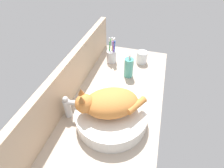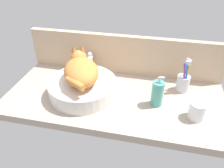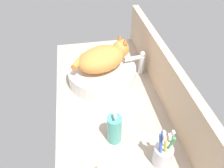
{
  "view_description": "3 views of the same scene",
  "coord_description": "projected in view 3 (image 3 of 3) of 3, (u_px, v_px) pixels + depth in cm",
  "views": [
    {
      "loc": [
        -68.35,
        -17.49,
        72.6
      ],
      "look_at": [
        2.09,
        2.58,
        7.8
      ],
      "focal_mm": 28.0,
      "sensor_mm": 36.0,
      "label": 1
    },
    {
      "loc": [
        18.35,
        -90.04,
        69.03
      ],
      "look_at": [
        -0.47,
        -4.59,
        9.96
      ],
      "focal_mm": 35.0,
      "sensor_mm": 36.0,
      "label": 2
    },
    {
      "loc": [
        72.63,
        -13.1,
        75.44
      ],
      "look_at": [
        -2.29,
        0.33,
        8.81
      ],
      "focal_mm": 35.0,
      "sensor_mm": 36.0,
      "label": 3
    }
  ],
  "objects": [
    {
      "name": "faucet",
      "position": [
        140.0,
        62.0,
        1.17
      ],
      "size": [
        4.1,
        11.86,
        13.6
      ],
      "color": "silver",
      "rests_on": "ground_plane"
    },
    {
      "name": "soap_dispenser",
      "position": [
        114.0,
        129.0,
        0.85
      ],
      "size": [
        5.75,
        5.75,
        16.29
      ],
      "color": "teal",
      "rests_on": "ground_plane"
    },
    {
      "name": "backsplash_panel",
      "position": [
        165.0,
        76.0,
        1.01
      ],
      "size": [
        113.24,
        3.6,
        23.34
      ],
      "primitive_type": "cube",
      "color": "#CCAD8C",
      "rests_on": "ground_plane"
    },
    {
      "name": "cat",
      "position": [
        104.0,
        57.0,
        1.09
      ],
      "size": [
        26.0,
        30.57,
        14.0
      ],
      "color": "orange",
      "rests_on": "sink_basin"
    },
    {
      "name": "toothbrush_cup",
      "position": [
        163.0,
        154.0,
        0.78
      ],
      "size": [
        6.79,
        6.79,
        18.72
      ],
      "color": "silver",
      "rests_on": "ground_plane"
    },
    {
      "name": "ground_plane",
      "position": [
        112.0,
        104.0,
        1.07
      ],
      "size": [
        113.24,
        53.01,
        4.0
      ],
      "primitive_type": "cube",
      "color": "#B2A08E"
    },
    {
      "name": "sink_basin",
      "position": [
        102.0,
        74.0,
        1.15
      ],
      "size": [
        35.18,
        35.18,
        8.03
      ],
      "primitive_type": "cylinder",
      "color": "silver",
      "rests_on": "ground_plane"
    }
  ]
}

